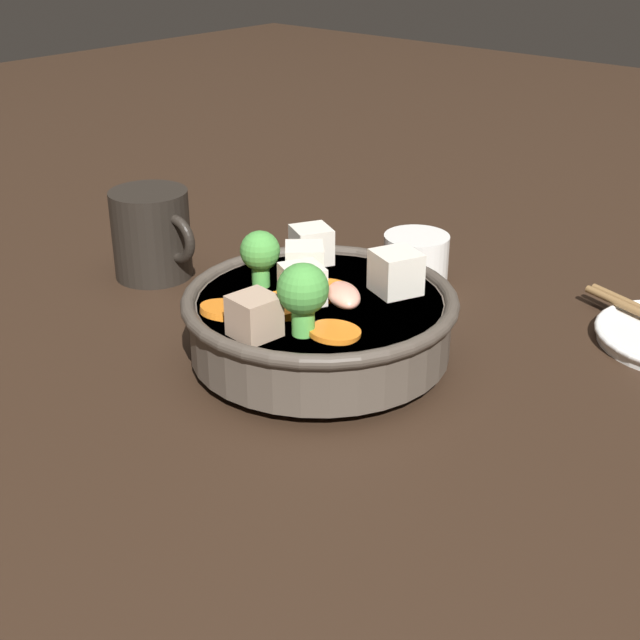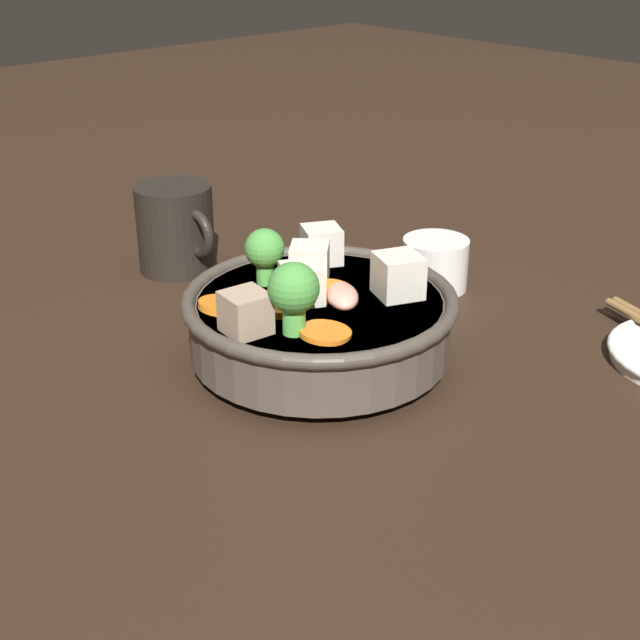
{
  "view_description": "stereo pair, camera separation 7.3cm",
  "coord_description": "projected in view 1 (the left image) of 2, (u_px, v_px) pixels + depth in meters",
  "views": [
    {
      "loc": [
        0.44,
        -0.5,
        0.36
      ],
      "look_at": [
        0.0,
        0.0,
        0.04
      ],
      "focal_mm": 50.0,
      "sensor_mm": 36.0,
      "label": 1
    },
    {
      "loc": [
        0.49,
        -0.44,
        0.36
      ],
      "look_at": [
        0.0,
        0.0,
        0.04
      ],
      "focal_mm": 50.0,
      "sensor_mm": 36.0,
      "label": 2
    }
  ],
  "objects": [
    {
      "name": "ground_plane",
      "position": [
        320.0,
        361.0,
        0.75
      ],
      "size": [
        3.0,
        3.0,
        0.0
      ],
      "primitive_type": "plane",
      "color": "black"
    },
    {
      "name": "stirfry_bowl",
      "position": [
        319.0,
        316.0,
        0.73
      ],
      "size": [
        0.23,
        0.23,
        0.11
      ],
      "color": "#51473D",
      "rests_on": "ground_plane"
    },
    {
      "name": "tea_cup",
      "position": [
        416.0,
        259.0,
        0.89
      ],
      "size": [
        0.07,
        0.07,
        0.05
      ],
      "color": "white",
      "rests_on": "ground_plane"
    },
    {
      "name": "dark_mug",
      "position": [
        152.0,
        234.0,
        0.9
      ],
      "size": [
        0.1,
        0.08,
        0.09
      ],
      "color": "black",
      "rests_on": "ground_plane"
    }
  ]
}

